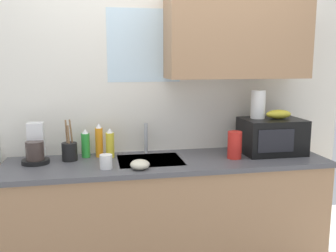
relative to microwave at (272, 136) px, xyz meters
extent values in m
cube|color=silver|center=(-0.83, 0.30, 0.21)|extent=(3.10, 0.10, 2.50)
cube|color=#9E7551|center=(-0.27, 0.09, 0.75)|extent=(1.08, 0.32, 0.62)
cube|color=silver|center=(-0.96, 0.26, 0.69)|extent=(0.56, 0.02, 0.55)
cube|color=#9E7551|center=(-0.83, -0.05, -0.60)|extent=(2.30, 0.60, 0.86)
cube|color=#4C4C51|center=(-0.83, -0.05, -0.15)|extent=(2.33, 0.63, 0.03)
cube|color=#9EA0A5|center=(-0.96, -0.03, -0.21)|extent=(0.46, 0.38, 0.14)
cylinder|color=#B2B5BA|center=(-0.96, 0.19, -0.02)|extent=(0.03, 0.03, 0.23)
cube|color=black|center=(0.00, 0.00, 0.00)|extent=(0.46, 0.34, 0.27)
cube|color=black|center=(-0.05, -0.17, 0.00)|extent=(0.28, 0.01, 0.17)
ellipsoid|color=gold|center=(0.05, 0.00, 0.17)|extent=(0.20, 0.11, 0.07)
cylinder|color=white|center=(-0.10, 0.05, 0.24)|extent=(0.11, 0.11, 0.22)
cylinder|color=black|center=(-1.76, 0.03, -0.12)|extent=(0.19, 0.19, 0.03)
cylinder|color=#3F332D|center=(-1.76, 0.02, -0.04)|extent=(0.12, 0.12, 0.13)
cube|color=silver|center=(-1.76, 0.10, 0.01)|extent=(0.11, 0.09, 0.26)
cylinder|color=yellow|center=(-1.24, 0.11, -0.04)|extent=(0.06, 0.06, 0.19)
cone|color=white|center=(-1.24, 0.11, 0.07)|extent=(0.05, 0.05, 0.04)
cylinder|color=orange|center=(-1.32, 0.14, -0.03)|extent=(0.06, 0.06, 0.22)
cone|color=white|center=(-1.32, 0.14, 0.10)|extent=(0.04, 0.04, 0.04)
cylinder|color=green|center=(-1.42, 0.14, -0.05)|extent=(0.06, 0.06, 0.18)
cone|color=white|center=(-1.42, 0.14, 0.06)|extent=(0.05, 0.05, 0.04)
cylinder|color=red|center=(-0.34, -0.10, -0.03)|extent=(0.10, 0.10, 0.20)
cylinder|color=white|center=(-1.28, -0.19, -0.09)|extent=(0.08, 0.08, 0.09)
cylinder|color=black|center=(-1.53, 0.07, -0.07)|extent=(0.11, 0.11, 0.13)
cylinder|color=olive|center=(-1.54, 0.07, 0.03)|extent=(0.02, 0.03, 0.26)
cylinder|color=olive|center=(-1.51, 0.08, 0.03)|extent=(0.03, 0.02, 0.26)
cylinder|color=olive|center=(-1.53, 0.05, 0.01)|extent=(0.02, 0.02, 0.22)
ellipsoid|color=beige|center=(-1.06, -0.25, -0.10)|extent=(0.13, 0.13, 0.06)
camera|label=1|loc=(-1.33, -2.64, 0.57)|focal=39.99mm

